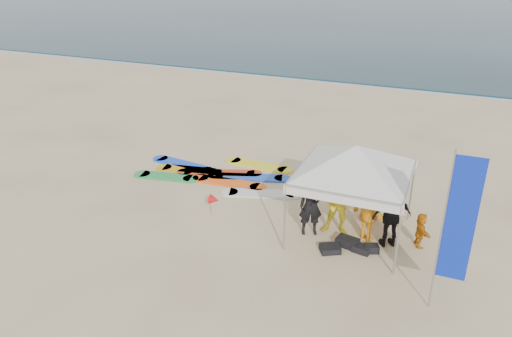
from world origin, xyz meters
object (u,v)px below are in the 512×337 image
Objects in this scene: surfboard_spread at (220,175)px; person_yellow at (340,203)px; canopy_tent at (356,146)px; person_black_b at (392,216)px; feather_flag at (458,222)px; person_orange_b at (371,194)px; marker_pennant at (214,200)px; person_black_a at (311,205)px; person_seated at (421,230)px; person_orange_a at (370,210)px.

person_yellow is at bearing -24.92° from surfboard_spread.
person_yellow is 1.66m from canopy_tent.
person_black_b reaches higher than surfboard_spread.
feather_flag is at bearing -30.27° from surfboard_spread.
person_yellow is at bearing 26.98° from person_orange_b.
person_black_b is 6.38m from surfboard_spread.
person_yellow is at bearing 5.71° from marker_pennant.
person_orange_b is at bearing 19.92° from marker_pennant.
person_black_a is 2.08m from person_black_b.
person_black_b is (2.07, 0.20, 0.01)m from person_black_a.
person_orange_b reaches higher than surfboard_spread.
person_seated is (1.48, -0.94, -0.32)m from person_orange_b.
person_orange_a is 1.79m from canopy_tent.
person_orange_a is 1.37m from person_seated.
feather_flag is at bearing -53.98° from person_black_a.
person_orange_b is 0.43× the size of feather_flag.
surfboard_spread is at bearing 112.66° from marker_pennant.
canopy_tent is at bearing 137.98° from feather_flag.
canopy_tent is (-1.81, -0.12, 2.10)m from person_seated.
marker_pennant is 0.12× the size of surfboard_spread.
person_black_a reaches higher than person_orange_a.
marker_pennant is (-2.83, -0.09, -0.36)m from person_black_a.
person_yellow reaches higher than marker_pennant.
canopy_tent is at bearing -5.60° from person_black_a.
marker_pennant reaches higher than surfboard_spread.
feather_flag is at bearing 88.67° from person_orange_b.
canopy_tent reaches higher than marker_pennant.
marker_pennant is (-4.16, -1.51, -0.29)m from person_orange_b.
person_orange_a is 0.43× the size of canopy_tent.
feather_flag is at bearing 94.39° from person_black_b.
person_seated is 6.95m from surfboard_spread.
canopy_tent is at bearing 24.56° from person_orange_a.
person_orange_a is 4.36m from marker_pennant.
person_yellow reaches higher than person_orange_a.
person_orange_b is at bearing 56.30° from person_yellow.
person_orange_b is (0.62, 1.15, -0.15)m from person_yellow.
person_black_b is at bearing 90.13° from person_seated.
surfboard_spread is (-1.03, 2.48, -0.46)m from marker_pennant.
person_black_b is 1.43m from person_orange_b.
person_orange_a is 0.46× the size of feather_flag.
person_orange_a is at bearing -3.44° from canopy_tent.
surfboard_spread is at bearing 122.88° from person_black_a.
person_black_a is 1.09× the size of person_orange_b.
surfboard_spread is (-4.57, 2.12, -0.90)m from person_yellow.
person_black_a is 2.85m from marker_pennant.
person_black_b is (1.36, -0.07, -0.07)m from person_yellow.
surfboard_spread is (-6.67, 1.91, -0.43)m from person_seated.
marker_pennant is at bearing 74.92° from person_seated.
surfboard_spread is (-4.86, 2.03, -2.53)m from canopy_tent.
person_seated is 1.47× the size of marker_pennant.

